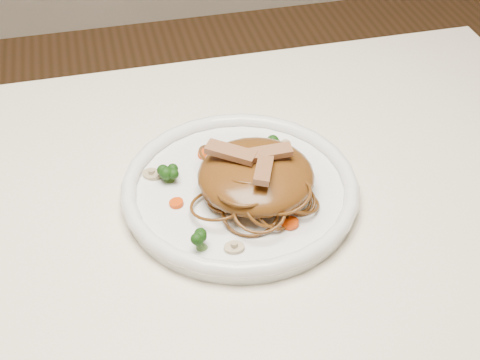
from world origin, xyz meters
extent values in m
cube|color=white|center=(0.00, 0.00, 0.73)|extent=(1.20, 0.80, 0.04)
cylinder|color=brown|center=(0.54, 0.34, 0.35)|extent=(0.06, 0.06, 0.71)
cylinder|color=white|center=(0.09, 0.05, 0.76)|extent=(0.37, 0.37, 0.02)
ellipsoid|color=#613712|center=(0.10, 0.04, 0.79)|extent=(0.19, 0.19, 0.05)
cube|color=#9D6D4A|center=(0.12, 0.04, 0.82)|extent=(0.06, 0.02, 0.01)
cube|color=#9D6D4A|center=(0.07, 0.05, 0.82)|extent=(0.06, 0.05, 0.01)
cube|color=#9D6D4A|center=(0.11, 0.01, 0.82)|extent=(0.04, 0.06, 0.01)
cylinder|color=#DF4508|center=(0.12, 0.13, 0.77)|extent=(0.03, 0.03, 0.00)
cylinder|color=#DF4508|center=(0.00, 0.04, 0.77)|extent=(0.02, 0.02, 0.00)
cylinder|color=#DF4508|center=(0.17, 0.07, 0.77)|extent=(0.02, 0.02, 0.00)
cylinder|color=#DF4508|center=(0.06, 0.13, 0.77)|extent=(0.02, 0.02, 0.00)
cylinder|color=#DF4508|center=(0.13, -0.03, 0.77)|extent=(0.03, 0.03, 0.00)
cylinder|color=#C3B492|center=(0.05, -0.05, 0.77)|extent=(0.03, 0.03, 0.01)
cylinder|color=#C3B492|center=(0.17, 0.11, 0.77)|extent=(0.03, 0.03, 0.01)
cylinder|color=#C3B492|center=(-0.02, 0.10, 0.77)|extent=(0.04, 0.04, 0.01)
cylinder|color=#C3B492|center=(0.13, 0.13, 0.77)|extent=(0.03, 0.03, 0.01)
camera|label=1|loc=(-0.07, -0.57, 1.33)|focal=49.68mm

